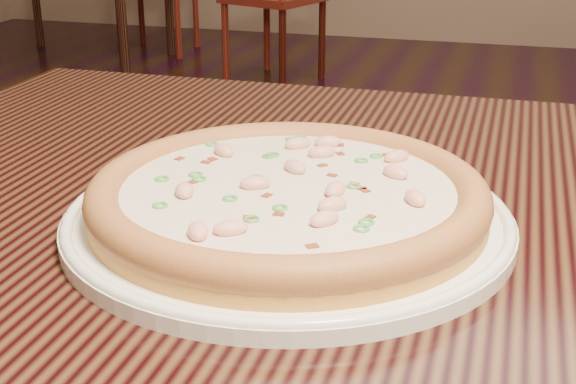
# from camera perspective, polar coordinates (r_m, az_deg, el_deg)

# --- Properties ---
(hero_table) EXTENTS (1.20, 0.80, 0.75)m
(hero_table) POSITION_cam_1_polar(r_m,az_deg,el_deg) (0.71, 10.69, -9.33)
(hero_table) COLOR black
(hero_table) RESTS_ON ground
(plate) EXTENTS (0.35, 0.35, 0.02)m
(plate) POSITION_cam_1_polar(r_m,az_deg,el_deg) (0.63, 0.00, -1.80)
(plate) COLOR white
(plate) RESTS_ON hero_table
(pizza) EXTENTS (0.31, 0.31, 0.03)m
(pizza) POSITION_cam_1_polar(r_m,az_deg,el_deg) (0.62, 0.01, -0.24)
(pizza) COLOR gold
(pizza) RESTS_ON plate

